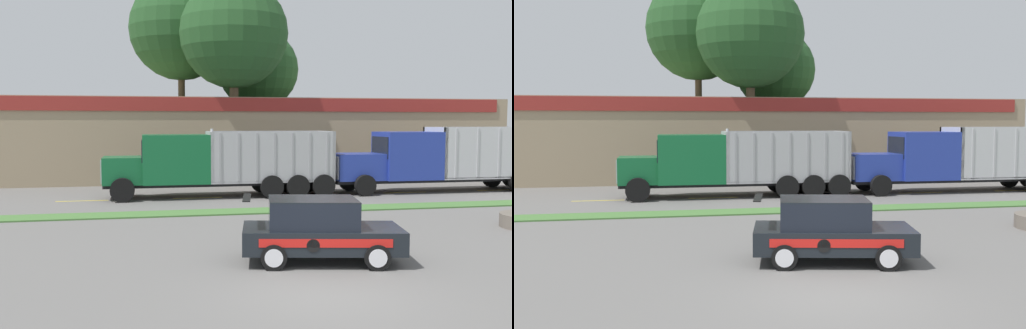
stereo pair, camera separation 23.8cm
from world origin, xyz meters
The scene contains 14 objects.
ground_plane centered at (0.00, 0.00, 0.00)m, with size 600.00×600.00×0.00m, color slate.
grass_verge centered at (0.00, 11.22, 0.03)m, with size 120.00×1.44×0.06m, color #477538.
centre_line_3 centered at (-6.58, 15.94, 0.00)m, with size 2.40×0.14×0.01m, color yellow.
centre_line_4 centered at (-1.18, 15.94, 0.00)m, with size 2.40×0.14×0.01m, color yellow.
centre_line_5 centered at (4.22, 15.94, 0.00)m, with size 2.40×0.14×0.01m, color yellow.
centre_line_6 centered at (9.62, 15.94, 0.00)m, with size 2.40×0.14×0.01m, color yellow.
centre_line_7 centered at (15.02, 15.94, 0.00)m, with size 2.40×0.14×0.01m, color yellow.
dump_truck_lead centered at (-1.03, 16.28, 1.60)m, with size 11.21×2.74×3.36m.
dump_truck_mid centered at (10.70, 16.15, 1.65)m, with size 11.71×2.64×3.41m.
rally_car centered at (0.73, 2.68, 0.86)m, with size 4.43×2.67×1.72m.
store_building_backdrop centered at (2.79, 28.03, 2.59)m, with size 33.93×12.10×5.17m.
tree_behind_left centered at (4.10, 27.20, 7.82)m, with size 5.53×5.53×11.43m.
tree_behind_centre centered at (1.73, 22.90, 9.63)m, with size 6.58×6.58×13.93m.
tree_behind_right centered at (-1.18, 26.78, 10.50)m, with size 6.81×6.81×14.94m.
Camera 2 is at (-3.55, -11.57, 3.68)m, focal length 40.00 mm.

